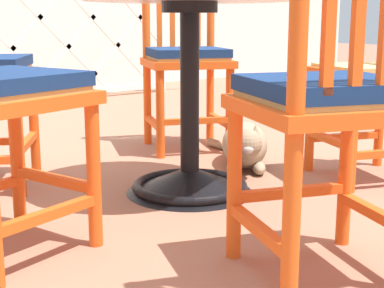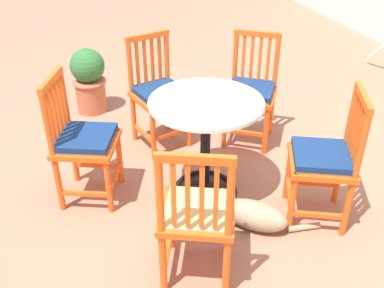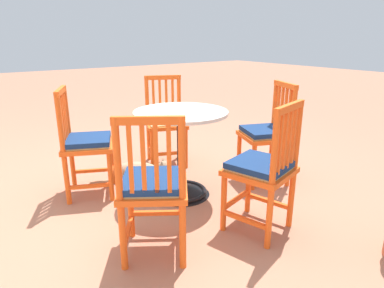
{
  "view_description": "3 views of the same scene",
  "coord_description": "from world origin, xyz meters",
  "px_view_note": "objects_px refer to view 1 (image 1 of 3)",
  "views": [
    {
      "loc": [
        -1.44,
        -1.77,
        0.64
      ],
      "look_at": [
        -0.2,
        -0.21,
        0.22
      ],
      "focal_mm": 55.07,
      "sensor_mm": 36.0,
      "label": 1
    },
    {
      "loc": [
        2.35,
        -0.95,
        2.01
      ],
      "look_at": [
        -0.12,
        -0.19,
        0.41
      ],
      "focal_mm": 41.86,
      "sensor_mm": 36.0,
      "label": 2
    },
    {
      "loc": [
        -2.32,
        1.37,
        1.3
      ],
      "look_at": [
        -0.18,
        -0.15,
        0.46
      ],
      "focal_mm": 31.63,
      "sensor_mm": 36.0,
      "label": 3
    }
  ],
  "objects_px": {
    "orange_chair_at_corner": "(186,60)",
    "orange_chair_by_planter": "(377,72)",
    "cafe_table": "(190,118)",
    "tabby_cat": "(245,146)",
    "orange_chair_tucked_in": "(331,103)"
  },
  "relations": [
    {
      "from": "cafe_table",
      "to": "orange_chair_by_planter",
      "type": "distance_m",
      "value": 0.8
    },
    {
      "from": "cafe_table",
      "to": "tabby_cat",
      "type": "xyz_separation_m",
      "value": [
        0.43,
        0.16,
        -0.19
      ]
    },
    {
      "from": "cafe_table",
      "to": "orange_chair_tucked_in",
      "type": "bearing_deg",
      "value": -104.1
    },
    {
      "from": "cafe_table",
      "to": "orange_chair_by_planter",
      "type": "relative_size",
      "value": 0.83
    },
    {
      "from": "cafe_table",
      "to": "orange_chair_at_corner",
      "type": "distance_m",
      "value": 0.81
    },
    {
      "from": "orange_chair_tucked_in",
      "to": "orange_chair_by_planter",
      "type": "bearing_deg",
      "value": 28.65
    },
    {
      "from": "cafe_table",
      "to": "orange_chair_by_planter",
      "type": "xyz_separation_m",
      "value": [
        0.73,
        -0.29,
        0.15
      ]
    },
    {
      "from": "orange_chair_tucked_in",
      "to": "orange_chair_by_planter",
      "type": "relative_size",
      "value": 1.0
    },
    {
      "from": "orange_chair_at_corner",
      "to": "tabby_cat",
      "type": "distance_m",
      "value": 0.59
    },
    {
      "from": "orange_chair_by_planter",
      "to": "tabby_cat",
      "type": "bearing_deg",
      "value": 123.05
    },
    {
      "from": "cafe_table",
      "to": "orange_chair_tucked_in",
      "type": "relative_size",
      "value": 0.83
    },
    {
      "from": "orange_chair_at_corner",
      "to": "orange_chair_tucked_in",
      "type": "xyz_separation_m",
      "value": [
        -0.68,
        -1.44,
        0.0
      ]
    },
    {
      "from": "orange_chair_at_corner",
      "to": "orange_chair_by_planter",
      "type": "height_order",
      "value": "same"
    },
    {
      "from": "tabby_cat",
      "to": "orange_chair_at_corner",
      "type": "bearing_deg",
      "value": 84.81
    },
    {
      "from": "orange_chair_tucked_in",
      "to": "cafe_table",
      "type": "bearing_deg",
      "value": 75.9
    }
  ]
}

